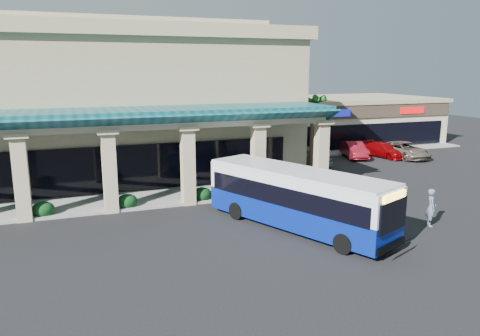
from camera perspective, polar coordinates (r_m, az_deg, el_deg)
name	(u,v)px	position (r m, az deg, el deg)	size (l,w,h in m)	color
ground	(270,225)	(24.64, 3.62, -6.92)	(110.00, 110.00, 0.00)	black
main_building	(87,100)	(37.35, -18.19, 7.86)	(30.80, 14.80, 11.35)	tan
arcade	(98,158)	(28.56, -16.96, 1.12)	(30.00, 6.20, 5.70)	#0E4954
strip_mall	(330,120)	(53.29, 10.87, 5.81)	(22.50, 12.50, 4.90)	beige
palm_0	(312,130)	(37.27, 8.75, 4.64)	(2.40, 2.40, 6.60)	#165419
palm_1	(305,130)	(40.41, 7.90, 4.65)	(2.40, 2.40, 5.80)	#165419
broadleaf_tree	(260,130)	(44.08, 2.50, 4.71)	(2.60, 2.60, 4.81)	black
transit_bus	(297,200)	(23.76, 6.93, -3.85)	(2.54, 10.91, 3.05)	navy
pedestrian	(431,207)	(26.09, 22.28, -4.47)	(0.72, 0.47, 1.97)	slate
car_silver	(312,155)	(40.37, 8.81, 1.54)	(1.79, 4.46, 1.52)	#A5A5A5
car_white	(354,150)	(43.95, 13.76, 2.16)	(1.56, 4.47, 1.47)	maroon
car_red	(384,150)	(45.11, 17.14, 2.13)	(1.88, 4.62, 1.34)	#900407
car_gray	(405,150)	(45.29, 19.43, 2.10)	(2.45, 5.31, 1.47)	slate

